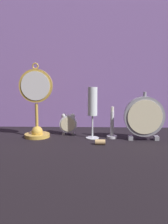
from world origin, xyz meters
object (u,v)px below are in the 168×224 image
pocket_watch_on_stand (36,107)px  champagne_flute (93,105)px  alarm_clock_twin_bell (68,123)px  mantel_clock_silver (144,117)px  wine_cork (100,142)px  brass_candlestick (112,128)px

pocket_watch_on_stand → champagne_flute: size_ratio=1.46×
pocket_watch_on_stand → alarm_clock_twin_bell: size_ratio=3.27×
alarm_clock_twin_bell → mantel_clock_silver: bearing=-14.8°
wine_cork → brass_candlestick: bearing=63.6°
alarm_clock_twin_bell → brass_candlestick: bearing=-15.6°
alarm_clock_twin_bell → wine_cork: alarm_clock_twin_bell is taller
alarm_clock_twin_bell → brass_candlestick: 0.22m
mantel_clock_silver → champagne_flute: champagne_flute is taller
alarm_clock_twin_bell → champagne_flute: (0.12, -0.07, 0.10)m
pocket_watch_on_stand → alarm_clock_twin_bell: (0.14, 0.05, -0.09)m
champagne_flute → brass_candlestick: 0.14m
mantel_clock_silver → alarm_clock_twin_bell: bearing=165.2°
alarm_clock_twin_bell → brass_candlestick: brass_candlestick is taller
champagne_flute → brass_candlestick: (0.09, 0.01, -0.10)m
mantel_clock_silver → brass_candlestick: size_ratio=1.48×
pocket_watch_on_stand → wine_cork: (0.29, -0.12, -0.13)m
alarm_clock_twin_bell → mantel_clock_silver: mantel_clock_silver is taller
wine_cork → mantel_clock_silver: bearing=22.9°
pocket_watch_on_stand → champagne_flute: 0.26m
pocket_watch_on_stand → mantel_clock_silver: (0.49, -0.04, -0.04)m
alarm_clock_twin_bell → brass_candlestick: size_ratio=0.72×
brass_candlestick → champagne_flute: bearing=-175.4°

